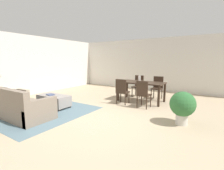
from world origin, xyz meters
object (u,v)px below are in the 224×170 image
Objects in this scene: dining_table at (141,84)px; dining_chair_far_left at (138,85)px; dining_chair_near_left at (122,90)px; dining_chair_near_right at (143,93)px; ottoman_table at (54,100)px; book_on_ottoman at (50,95)px; couch at (17,106)px; vase_centerpiece at (139,79)px; potted_plant at (183,105)px; dining_chair_far_right at (157,86)px.

dining_chair_far_left reaches higher than dining_table.
dining_chair_near_right is at bearing -2.74° from dining_chair_near_left.
ottoman_table is at bearing -149.71° from dining_chair_near_right.
book_on_ottoman is (-2.70, -1.57, -0.09)m from dining_chair_near_right.
dining_table is at bearing 56.80° from couch.
book_on_ottoman is (-2.22, -2.37, -0.45)m from vase_centerpiece.
couch reaches higher than book_on_ottoman.
couch is 3.81m from dining_chair_near_right.
potted_plant is at bearing -42.60° from dining_table.
dining_chair_near_left reaches higher than ottoman_table.
book_on_ottoman is 4.12m from potted_plant.
couch is at bearing -155.05° from potted_plant.
dining_table is at bearing 116.62° from dining_chair_near_right.
ottoman_table is 4.03m from potted_plant.
potted_plant is (1.35, -0.80, -0.03)m from dining_chair_near_right.
ottoman_table is at bearing -118.97° from dining_chair_far_left.
potted_plant reaches higher than ottoman_table.
dining_chair_near_left is at bearing -88.25° from dining_chair_far_left.
dining_chair_far_right is 4.16m from book_on_ottoman.
dining_chair_near_left reaches higher than couch.
dining_chair_near_left and dining_chair_far_right have the same top height.
dining_chair_near_left is at bearing -117.49° from dining_chair_far_right.
potted_plant is (2.22, -2.41, -0.03)m from dining_chair_far_left.
dining_chair_near_right reaches higher than couch.
potted_plant is (1.36, -2.40, -0.03)m from dining_chair_far_right.
dining_chair_far_right is at bearing 62.51° from dining_chair_near_left.
dining_chair_near_right is 3.86× the size of vase_centerpiece.
book_on_ottoman is (-0.10, -0.05, 0.19)m from ottoman_table.
potted_plant is at bearing 10.75° from book_on_ottoman.
dining_chair_near_left is 0.82m from dining_chair_near_right.
potted_plant is (1.76, -1.61, -0.18)m from dining_table.
dining_chair_far_left is at bearing 60.10° from book_on_ottoman.
ottoman_table is 3.23m from dining_table.
couch is 2.64× the size of potted_plant.
dining_table is 0.23m from vase_centerpiece.
dining_chair_near_right is 1.00× the size of dining_chair_far_right.
dining_table is at bearing -59.79° from dining_chair_far_left.
couch is 1.88× the size of ottoman_table.
dining_chair_far_left is 3.54× the size of book_on_ottoman.
potted_plant is at bearing -41.08° from vase_centerpiece.
potted_plant is (1.83, -1.60, -0.39)m from vase_centerpiece.
book_on_ottoman is at bearing -149.80° from dining_chair_near_right.
dining_chair_near_right is at bearing -63.38° from dining_table.
dining_table is 3.32m from book_on_ottoman.
couch is at bearing -124.49° from dining_chair_near_left.
vase_centerpiece is 0.92× the size of book_on_ottoman.
couch is 2.39× the size of dining_chair_far_right.
dining_chair_far_right is at bearing 57.94° from couch.
dining_chair_far_left is (-0.05, 1.57, 0.00)m from dining_chair_near_left.
dining_chair_near_left is at bearing -114.06° from vase_centerpiece.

